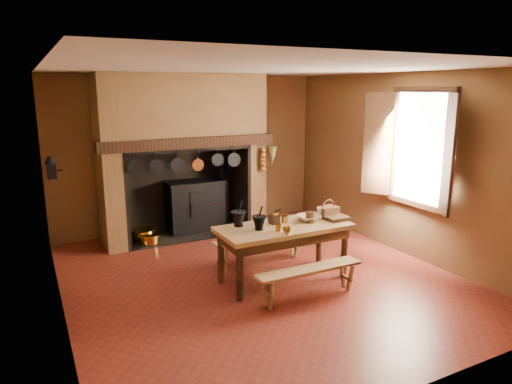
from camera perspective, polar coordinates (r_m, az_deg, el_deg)
floor at (r=6.42m, az=0.42°, el=-10.62°), size 5.50×5.50×0.00m
ceiling at (r=5.90m, az=0.46°, el=15.21°), size 5.50×5.50×0.00m
back_wall at (r=8.51m, az=-8.19°, el=4.88°), size 5.00×0.02×2.80m
wall_left at (r=5.35m, az=-24.02°, el=-0.75°), size 0.02×5.50×2.80m
wall_right at (r=7.48m, az=17.70°, el=3.33°), size 0.02×5.50×2.80m
wall_front at (r=3.86m, az=19.77°, el=-5.35°), size 5.00×0.02×2.80m
chimney_breast at (r=7.95m, az=-9.30°, el=7.29°), size 2.95×0.96×2.80m
iron_range at (r=8.39m, az=-7.59°, el=-1.59°), size 1.12×0.55×1.60m
hearth_pans at (r=8.02m, az=-13.78°, el=-5.44°), size 0.51×0.62×0.20m
hanging_pans at (r=7.52m, az=-8.28°, el=3.55°), size 1.92×0.29×0.27m
onion_string at (r=8.04m, az=0.86°, el=4.05°), size 0.12×0.10×0.46m
herb_bunch at (r=8.11m, az=1.98°, el=4.48°), size 0.20×0.20×0.35m
window at (r=7.06m, az=19.27°, el=5.15°), size 0.39×1.75×1.76m
wall_coffee_mill at (r=6.86m, az=-24.25°, el=2.98°), size 0.23×0.16×0.31m
work_table at (r=6.13m, az=3.50°, el=-5.29°), size 1.78×0.79×0.77m
bench_front at (r=5.76m, az=6.68°, el=-10.32°), size 1.42×0.25×0.40m
bench_back at (r=6.81m, az=0.52°, el=-6.46°), size 1.45×0.25×0.41m
mortar_large at (r=6.03m, az=-2.21°, el=-3.25°), size 0.20×0.20×0.34m
mortar_small at (r=5.88m, az=0.39°, el=-3.78°), size 0.18×0.18×0.31m
coffee_grinder at (r=6.15m, az=2.30°, el=-3.33°), size 0.17×0.13×0.19m
brass_mug_a at (r=5.85m, az=2.85°, el=-4.50°), size 0.08×0.08×0.09m
brass_mug_b at (r=6.23m, az=3.59°, el=-3.39°), size 0.11×0.11×0.09m
mixing_bowl at (r=6.34m, az=6.66°, el=-3.24°), size 0.37×0.37×0.08m
stoneware_crock at (r=6.24m, az=6.77°, el=-3.14°), size 0.15×0.15×0.15m
glass_jar at (r=6.46m, az=7.98°, el=-2.63°), size 0.10×0.10×0.15m
wicker_basket at (r=6.54m, az=8.98°, el=-2.39°), size 0.29×0.21×0.26m
wooden_tray at (r=6.42m, az=10.16°, el=-3.26°), size 0.31×0.22×0.05m
brass_cup at (r=5.76m, az=3.89°, el=-4.80°), size 0.13×0.13×0.09m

